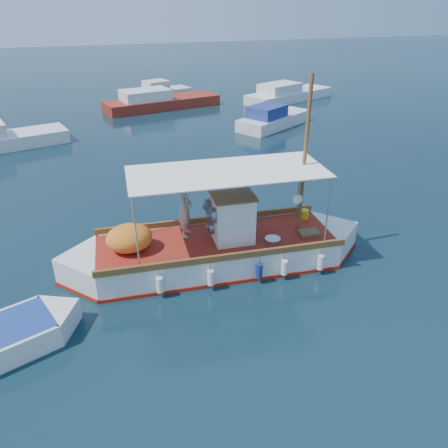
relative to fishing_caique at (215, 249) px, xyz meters
name	(u,v)px	position (x,y,z in m)	size (l,w,h in m)	color
ground	(235,256)	(0.84, 0.27, -0.57)	(160.00, 160.00, 0.00)	black
fishing_caique	(215,249)	(0.00, 0.00, 0.00)	(10.56, 3.46, 6.46)	white
bg_boat_n	(159,102)	(2.43, 24.18, -0.08)	(9.82, 4.79, 1.80)	maroon
bg_boat_ne	(273,120)	(9.08, 15.98, -0.08)	(6.37, 5.08, 1.80)	silver
bg_boat_e	(287,95)	(13.80, 23.63, -0.08)	(9.05, 5.76, 1.80)	silver
bg_boat_far_n	(162,93)	(3.44, 28.09, -0.08)	(5.26, 3.47, 1.80)	silver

